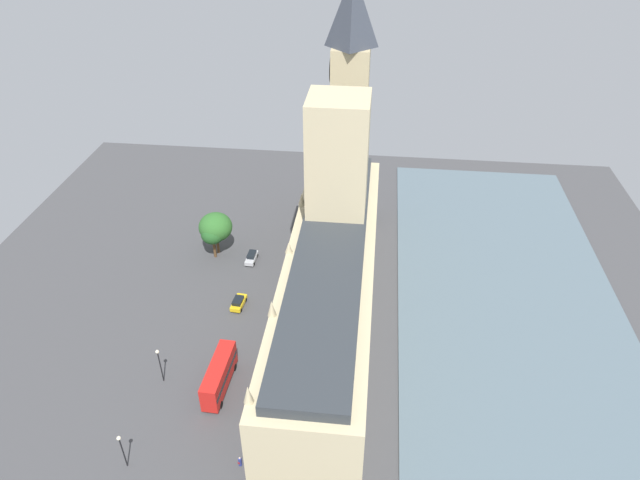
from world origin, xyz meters
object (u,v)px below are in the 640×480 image
car_silver_trailing (252,257)px  double_decker_bus_leading (219,375)px  pedestrian_kerbside (240,462)px  plane_tree_near_tower (216,227)px  street_lamp_by_river_gate (121,446)px  clock_tower (349,101)px  plane_tree_midblock (213,234)px  car_yellow_cab_corner (238,302)px  street_lamp_far_end (159,360)px  parliament_building (331,274)px

car_silver_trailing → double_decker_bus_leading: (-2.04, 32.11, 1.75)m
double_decker_bus_leading → pedestrian_kerbside: size_ratio=6.50×
plane_tree_near_tower → street_lamp_by_river_gate: size_ratio=1.48×
pedestrian_kerbside → clock_tower: bearing=-78.2°
car_silver_trailing → pedestrian_kerbside: bearing=102.5°
clock_tower → plane_tree_near_tower: bearing=34.8°
clock_tower → plane_tree_near_tower: clock_tower is taller
clock_tower → plane_tree_midblock: bearing=36.8°
plane_tree_midblock → car_silver_trailing: bearing=175.7°
plane_tree_near_tower → double_decker_bus_leading: bearing=105.3°
car_yellow_cab_corner → street_lamp_far_end: (7.52, 18.17, 3.62)m
car_silver_trailing → plane_tree_near_tower: size_ratio=0.51×
plane_tree_midblock → street_lamp_far_end: size_ratio=1.14×
car_yellow_cab_corner → street_lamp_by_river_gate: (7.37, 32.80, 3.36)m
clock_tower → car_silver_trailing: clock_tower is taller
double_decker_bus_leading → street_lamp_by_river_gate: bearing=-119.3°
plane_tree_near_tower → pedestrian_kerbside: bearing=108.1°
clock_tower → plane_tree_midblock: size_ratio=6.94×
clock_tower → double_decker_bus_leading: 58.56m
car_silver_trailing → double_decker_bus_leading: double_decker_bus_leading is taller
parliament_building → pedestrian_kerbside: parliament_building is taller
parliament_building → plane_tree_near_tower: 30.55m
clock_tower → car_silver_trailing: bearing=47.9°
parliament_building → clock_tower: (-0.19, -34.97, 16.08)m
car_silver_trailing → pedestrian_kerbside: car_silver_trailing is taller
car_yellow_cab_corner → parliament_building: bearing=-2.3°
parliament_building → car_silver_trailing: bearing=-42.6°
double_decker_bus_leading → car_yellow_cab_corner: bearing=97.1°
parliament_building → double_decker_bus_leading: bearing=47.2°
car_yellow_cab_corner → plane_tree_near_tower: plane_tree_near_tower is taller
car_silver_trailing → double_decker_bus_leading: bearing=96.0°
pedestrian_kerbside → street_lamp_by_river_gate: size_ratio=0.27×
double_decker_bus_leading → street_lamp_far_end: (9.02, -0.30, 1.87)m
street_lamp_far_end → street_lamp_by_river_gate: bearing=90.6°
car_yellow_cab_corner → pedestrian_kerbside: bearing=-71.5°
street_lamp_by_river_gate → plane_tree_near_tower: bearing=-89.5°
car_yellow_cab_corner → street_lamp_far_end: 19.99m
clock_tower → car_silver_trailing: size_ratio=11.29×
car_yellow_cab_corner → double_decker_bus_leading: bearing=-80.3°
parliament_building → clock_tower: bearing=-90.3°
plane_tree_midblock → street_lamp_far_end: 32.40m
clock_tower → pedestrian_kerbside: clock_tower is taller
street_lamp_by_river_gate → parliament_building: bearing=-128.0°
car_silver_trailing → plane_tree_midblock: size_ratio=0.61×
double_decker_bus_leading → street_lamp_by_river_gate: 16.94m
street_lamp_far_end → parliament_building: bearing=-146.4°
car_silver_trailing → street_lamp_by_river_gate: (6.84, 46.45, 3.36)m
double_decker_bus_leading → plane_tree_near_tower: size_ratio=1.18×
plane_tree_near_tower → car_yellow_cab_corner: bearing=116.5°
parliament_building → plane_tree_near_tower: bearing=-36.1°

